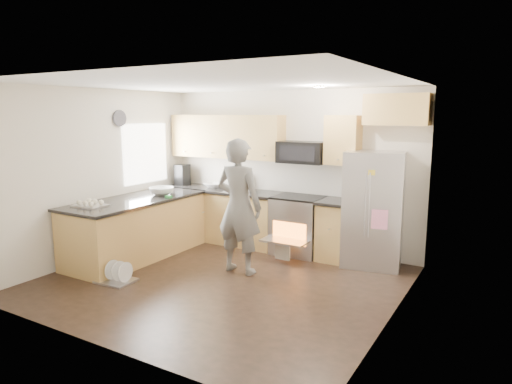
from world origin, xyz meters
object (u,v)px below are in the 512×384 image
Objects in this scene: stove_range at (298,212)px; dish_rack at (116,276)px; refrigerator at (373,209)px; person at (239,206)px.

stove_range reaches higher than dish_rack.
refrigerator is 3.40× the size of dish_rack.
dish_rack is at bearing -148.41° from refrigerator.
person is (-0.35, -1.22, 0.27)m from stove_range.
stove_range is at bearing 170.67° from refrigerator.
stove_range reaches higher than refrigerator.
person reaches higher than refrigerator.
stove_range is 1.21m from refrigerator.
person reaches higher than dish_rack.
stove_range is 2.92m from dish_rack.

